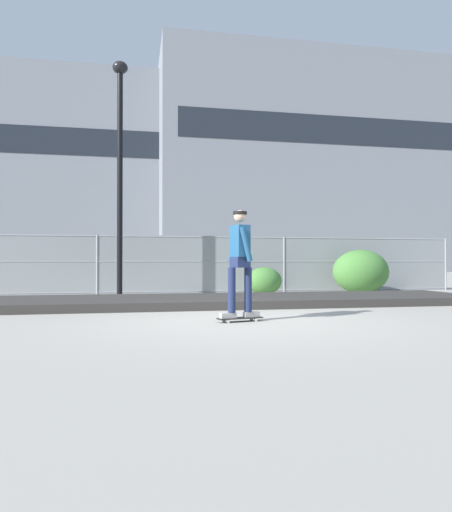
{
  "coord_description": "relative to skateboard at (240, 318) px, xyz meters",
  "views": [
    {
      "loc": [
        -1.8,
        -7.81,
        1.04
      ],
      "look_at": [
        0.28,
        3.04,
        1.15
      ],
      "focal_mm": 32.47,
      "sensor_mm": 36.0,
      "label": 1
    }
  ],
  "objects": [
    {
      "name": "skater",
      "position": [
        -0.0,
        -0.0,
        1.06
      ],
      "size": [
        0.72,
        0.62,
        1.83
      ],
      "color": "#B2ADA8",
      "rests_on": "skateboard"
    },
    {
      "name": "chain_fence",
      "position": [
        0.08,
        7.13,
        0.87
      ],
      "size": [
        18.24,
        0.06,
        1.85
      ],
      "color": "gray",
      "rests_on": "ground_plane"
    },
    {
      "name": "shrub_center",
      "position": [
        5.27,
        5.94,
        0.64
      ],
      "size": [
        1.8,
        1.48,
        1.39
      ],
      "color": "#477F38",
      "rests_on": "ground_plane"
    },
    {
      "name": "street_lamp",
      "position": [
        -2.23,
        6.03,
        4.2
      ],
      "size": [
        0.44,
        0.44,
        6.85
      ],
      "color": "black",
      "rests_on": "ground_plane"
    },
    {
      "name": "skateboard",
      "position": [
        0.0,
        0.0,
        0.0
      ],
      "size": [
        0.82,
        0.37,
        0.07
      ],
      "color": "black",
      "rests_on": "ground_plane"
    },
    {
      "name": "ground_plane",
      "position": [
        0.08,
        0.11,
        -0.06
      ],
      "size": [
        120.0,
        120.0,
        0.0
      ],
      "primitive_type": "plane",
      "color": "#9E998E"
    },
    {
      "name": "gravel_berm",
      "position": [
        0.08,
        3.13,
        0.04
      ],
      "size": [
        12.86,
        2.71,
        0.18
      ],
      "primitive_type": "cube",
      "color": "#33302D",
      "rests_on": "ground_plane"
    },
    {
      "name": "office_block",
      "position": [
        15.94,
        36.95,
        10.04
      ],
      "size": [
        31.36,
        13.66,
        20.19
      ],
      "color": "slate",
      "rests_on": "ground_plane"
    },
    {
      "name": "library_building",
      "position": [
        -12.38,
        43.15,
        9.52
      ],
      "size": [
        31.0,
        14.47,
        19.16
      ],
      "color": "slate",
      "rests_on": "ground_plane"
    },
    {
      "name": "parked_car_near",
      "position": [
        -5.77,
        9.7,
        0.78
      ],
      "size": [
        4.47,
        2.08,
        1.66
      ],
      "color": "#B7BABF",
      "rests_on": "ground_plane"
    },
    {
      "name": "shrub_left",
      "position": [
        2.14,
        6.11,
        0.36
      ],
      "size": [
        1.09,
        0.89,
        0.84
      ],
      "color": "#477F38",
      "rests_on": "ground_plane"
    },
    {
      "name": "parked_car_mid",
      "position": [
        0.69,
        9.77,
        0.78
      ],
      "size": [
        4.53,
        2.21,
        1.66
      ],
      "color": "maroon",
      "rests_on": "ground_plane"
    }
  ]
}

